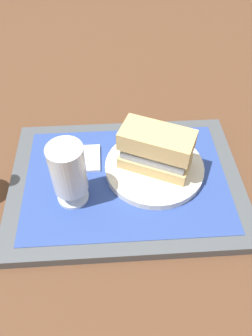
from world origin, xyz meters
name	(u,v)px	position (x,y,z in m)	size (l,w,h in m)	color
ground_plane	(126,185)	(0.00, 0.00, 0.00)	(3.00, 3.00, 0.00)	brown
tray	(126,182)	(0.00, 0.00, 0.01)	(0.44, 0.32, 0.02)	#4C5156
placemat	(126,178)	(0.00, 0.00, 0.02)	(0.38, 0.27, 0.00)	#2D4793
plate	(154,167)	(-0.06, -0.02, 0.03)	(0.19, 0.19, 0.01)	silver
sandwich	(154,149)	(-0.05, -0.02, 0.08)	(0.14, 0.11, 0.08)	tan
beer_glass	(69,173)	(0.10, 0.04, 0.09)	(0.06, 0.06, 0.12)	silver
napkin_folded	(77,159)	(0.09, -0.05, 0.02)	(0.09, 0.07, 0.01)	white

